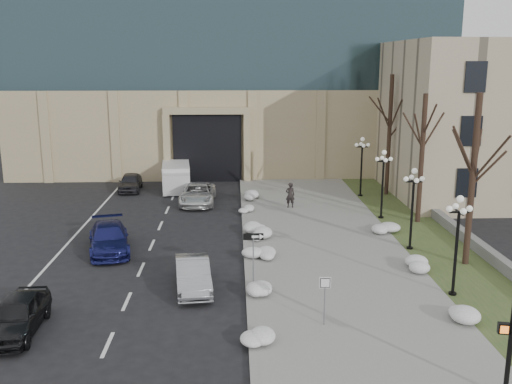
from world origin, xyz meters
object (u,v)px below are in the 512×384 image
one_way_sign (257,243)px  traffic_signal (509,344)px  car_a (17,315)px  lamppost_d (362,159)px  pedestrian (290,195)px  keep_sign (325,291)px  car_d (198,194)px  car_e (130,182)px  lamppost_a (458,232)px  car_b (193,274)px  box_truck (176,177)px  lamppost_b (413,198)px  car_c (109,238)px  lamppost_c (383,175)px

one_way_sign → traffic_signal: size_ratio=0.68×
car_a → lamppost_d: lamppost_d is taller
pedestrian → lamppost_d: 7.18m
one_way_sign → keep_sign: 5.04m
car_d → car_e: bearing=142.6°
lamppost_a → lamppost_d: size_ratio=1.00×
car_e → car_b: bearing=-75.7°
car_e → lamppost_d: bearing=-12.2°
box_truck → one_way_sign: size_ratio=2.46×
pedestrian → lamppost_b: (5.91, -9.47, 2.03)m
car_c → pedestrian: (11.12, 8.97, 0.28)m
car_a → box_truck: bearing=79.9°
car_b → lamppost_b: bearing=16.3°
car_c → car_a: bearing=-112.2°
car_a → pedestrian: (12.65, 18.81, 0.28)m
car_d → lamppost_c: bearing=-19.7°
traffic_signal → lamppost_b: 14.72m
car_c → box_truck: box_truck is taller
lamppost_a → keep_sign: bearing=-155.8°
car_a → keep_sign: 12.23m
car_d → pedestrian: size_ratio=2.94×
car_a → lamppost_b: bearing=24.7°
pedestrian → lamppost_d: size_ratio=0.39×
pedestrian → lamppost_c: bearing=146.6°
car_c → box_truck: size_ratio=0.80×
traffic_signal → box_truck: bearing=124.9°
car_e → lamppost_a: lamppost_a is taller
box_truck → one_way_sign: (5.93, -21.75, 1.23)m
car_a → car_c: 9.95m
car_a → traffic_signal: (17.13, -5.27, 1.20)m
car_b → lamppost_c: (11.92, 11.68, 2.34)m
car_c → one_way_sign: bearing=-47.8°
car_b → lamppost_c: bearing=37.3°
lamppost_c → lamppost_d: bearing=90.0°
car_e → lamppost_c: bearing=-30.1°
car_a → car_d: car_a is taller
car_b → one_way_sign: bearing=-4.9°
one_way_sign → car_a: bearing=-156.8°
car_d → box_truck: (-2.14, 5.39, 0.23)m
car_c → pedestrian: size_ratio=2.85×
car_d → one_way_sign: 16.86m
box_truck → lamppost_b: bearing=-54.0°
lamppost_c → lamppost_d: 6.50m
car_b → car_d: 16.50m
car_b → lamppost_d: lamppost_d is taller
pedestrian → one_way_sign: 14.88m
one_way_sign → car_b: bearing=-178.5°
lamppost_b → car_a: bearing=-153.3°
keep_sign → one_way_sign: bearing=122.8°
lamppost_d → lamppost_c: bearing=-90.0°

